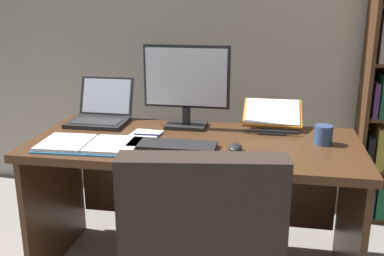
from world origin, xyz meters
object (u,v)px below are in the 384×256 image
laptop (101,113)px  open_binder (90,144)px  notepad (143,136)px  pen (147,135)px  coffee_mug (323,135)px  keyboard (172,146)px  desk (197,173)px  computer_mouse (235,148)px  reading_stand_with_book (272,115)px  monitor (186,86)px

laptop → open_binder: laptop is taller
open_binder → notepad: (0.21, 0.19, -0.01)m
pen → coffee_mug: coffee_mug is taller
notepad → laptop: bearing=144.0°
keyboard → pen: (-0.16, 0.14, 0.00)m
desk → notepad: (-0.27, -0.07, 0.21)m
desk → computer_mouse: computer_mouse is taller
computer_mouse → reading_stand_with_book: bearing=69.3°
monitor → coffee_mug: (0.71, -0.18, -0.18)m
computer_mouse → notepad: size_ratio=0.50×
open_binder → laptop: bearing=102.0°
pen → keyboard: bearing=-41.3°
coffee_mug → desk: bearing=178.4°
keyboard → pen: bearing=138.7°
laptop → pen: bearing=-34.3°
desk → reading_stand_with_book: reading_stand_with_book is taller
pen → laptop: bearing=145.7°
monitor → computer_mouse: size_ratio=4.52×
monitor → reading_stand_with_book: bearing=8.5°
notepad → pen: pen is taller
laptop → pen: 0.41m
open_binder → notepad: bearing=40.1°
computer_mouse → open_binder: size_ratio=0.21×
monitor → laptop: (-0.50, 0.01, -0.18)m
computer_mouse → coffee_mug: bearing=24.8°
pen → computer_mouse: bearing=-17.2°
monitor → computer_mouse: bearing=-50.7°
computer_mouse → desk: bearing=135.8°
desk → computer_mouse: size_ratio=15.77×
open_binder → pen: open_binder is taller
coffee_mug → laptop: bearing=171.4°
desk → monitor: bearing=118.3°
keyboard → coffee_mug: (0.71, 0.19, 0.03)m
laptop → coffee_mug: bearing=-8.6°
coffee_mug → notepad: bearing=-177.0°
reading_stand_with_book → pen: size_ratio=2.26×
laptop → notepad: (0.32, -0.23, -0.05)m
notepad → computer_mouse: bearing=-16.5°
laptop → open_binder: 0.44m
laptop → computer_mouse: 0.89m
desk → reading_stand_with_book: bearing=30.9°
keyboard → notepad: bearing=141.9°
desk → notepad: 0.35m
computer_mouse → reading_stand_with_book: reading_stand_with_book is taller
monitor → laptop: bearing=179.1°
computer_mouse → open_binder: bearing=-175.9°
desk → keyboard: 0.31m
desk → monitor: monitor is taller
desk → coffee_mug: 0.68m
pen → open_binder: bearing=-140.1°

